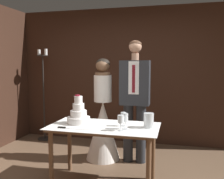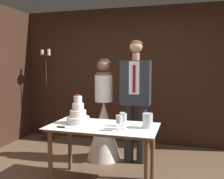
# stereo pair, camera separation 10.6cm
# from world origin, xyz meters

# --- Properties ---
(wall_back) EXTENTS (4.57, 0.12, 2.58)m
(wall_back) POSITION_xyz_m (0.00, 2.16, 1.29)
(wall_back) COLOR #382116
(wall_back) RESTS_ON ground_plane
(cake_table) EXTENTS (1.36, 0.72, 0.75)m
(cake_table) POSITION_xyz_m (0.05, 0.32, 0.66)
(cake_table) COLOR brown
(cake_table) RESTS_ON ground_plane
(tiered_cake) EXTENTS (0.30, 0.30, 0.38)m
(tiered_cake) POSITION_xyz_m (-0.30, 0.36, 0.86)
(tiered_cake) COLOR white
(tiered_cake) RESTS_ON cake_table
(cake_knife) EXTENTS (0.45, 0.03, 0.02)m
(cake_knife) POSITION_xyz_m (-0.31, 0.08, 0.76)
(cake_knife) COLOR silver
(cake_knife) RESTS_ON cake_table
(wine_glass_near) EXTENTS (0.07, 0.07, 0.18)m
(wine_glass_near) POSITION_xyz_m (0.31, 0.14, 0.88)
(wine_glass_near) COLOR silver
(wine_glass_near) RESTS_ON cake_table
(wine_glass_middle) EXTENTS (0.06, 0.06, 0.18)m
(wine_glass_middle) POSITION_xyz_m (0.29, 0.37, 0.87)
(wine_glass_middle) COLOR silver
(wine_glass_middle) RESTS_ON cake_table
(wine_glass_far) EXTENTS (0.07, 0.07, 0.19)m
(wine_glass_far) POSITION_xyz_m (0.34, 0.23, 0.88)
(wine_glass_far) COLOR silver
(wine_glass_far) RESTS_ON cake_table
(hurricane_candle) EXTENTS (0.12, 0.12, 0.18)m
(hurricane_candle) POSITION_xyz_m (0.60, 0.37, 0.84)
(hurricane_candle) COLOR silver
(hurricane_candle) RESTS_ON cake_table
(bride) EXTENTS (0.54, 0.54, 1.61)m
(bride) POSITION_xyz_m (-0.20, 1.13, 0.59)
(bride) COLOR white
(bride) RESTS_ON ground_plane
(groom) EXTENTS (0.44, 0.25, 1.87)m
(groom) POSITION_xyz_m (0.31, 1.13, 1.04)
(groom) COLOR #282B30
(groom) RESTS_ON ground_plane
(candle_stand) EXTENTS (0.28, 0.28, 1.81)m
(candle_stand) POSITION_xyz_m (-1.64, 1.83, 0.83)
(candle_stand) COLOR black
(candle_stand) RESTS_ON ground_plane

